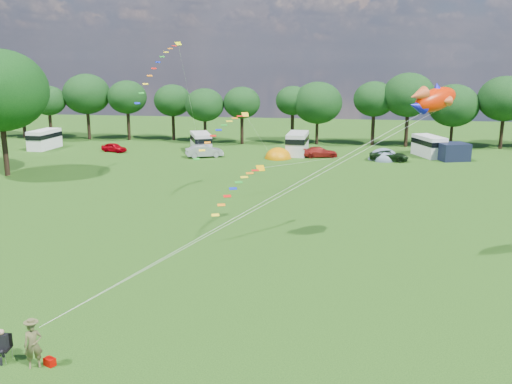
# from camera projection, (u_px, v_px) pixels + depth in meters

# --- Properties ---
(ground_plane) EXTENTS (180.00, 180.00, 0.00)m
(ground_plane) POSITION_uv_depth(u_px,v_px,m) (233.00, 301.00, 29.79)
(ground_plane) COLOR black
(ground_plane) RESTS_ON ground
(tree_line) EXTENTS (102.98, 10.98, 10.27)m
(tree_line) POSITION_uv_depth(u_px,v_px,m) (343.00, 101.00, 80.40)
(tree_line) COLOR black
(tree_line) RESTS_ON ground
(car_a) EXTENTS (3.88, 2.50, 1.21)m
(car_a) POSITION_uv_depth(u_px,v_px,m) (114.00, 147.00, 75.99)
(car_a) COLOR #AB000B
(car_a) RESTS_ON ground
(car_b) EXTENTS (4.68, 3.29, 1.55)m
(car_b) POSITION_uv_depth(u_px,v_px,m) (204.00, 151.00, 71.98)
(car_b) COLOR #9CA0A4
(car_b) RESTS_ON ground
(car_c) EXTENTS (4.61, 2.70, 1.30)m
(car_c) POSITION_uv_depth(u_px,v_px,m) (320.00, 152.00, 72.02)
(car_c) COLOR maroon
(car_c) RESTS_ON ground
(car_d) EXTENTS (4.97, 2.67, 1.30)m
(car_d) POSITION_uv_depth(u_px,v_px,m) (389.00, 156.00, 69.45)
(car_d) COLOR black
(car_d) RESTS_ON ground
(campervan_a) EXTENTS (2.63, 5.48, 2.62)m
(campervan_a) POSITION_uv_depth(u_px,v_px,m) (44.00, 139.00, 78.34)
(campervan_a) COLOR white
(campervan_a) RESTS_ON ground
(campervan_b) EXTENTS (4.07, 5.73, 2.59)m
(campervan_b) POSITION_uv_depth(u_px,v_px,m) (201.00, 142.00, 75.57)
(campervan_b) COLOR silver
(campervan_b) RESTS_ON ground
(campervan_c) EXTENTS (2.64, 5.84, 2.83)m
(campervan_c) POSITION_uv_depth(u_px,v_px,m) (297.00, 143.00, 73.97)
(campervan_c) COLOR silver
(campervan_c) RESTS_ON ground
(campervan_d) EXTENTS (4.06, 5.82, 2.62)m
(campervan_d) POSITION_uv_depth(u_px,v_px,m) (429.00, 145.00, 72.42)
(campervan_d) COLOR white
(campervan_d) RESTS_ON ground
(tent_orange) EXTENTS (3.38, 3.70, 2.64)m
(tent_orange) POSITION_uv_depth(u_px,v_px,m) (278.00, 158.00, 71.45)
(tent_orange) COLOR #D27600
(tent_orange) RESTS_ON ground
(tent_greyblue) EXTENTS (3.80, 4.16, 2.83)m
(tent_greyblue) POSITION_uv_depth(u_px,v_px,m) (383.00, 160.00, 70.42)
(tent_greyblue) COLOR slate
(tent_greyblue) RESTS_ON ground
(awning_navy) EXTENTS (4.13, 3.74, 2.13)m
(awning_navy) POSITION_uv_depth(u_px,v_px,m) (453.00, 152.00, 69.76)
(awning_navy) COLOR black
(awning_navy) RESTS_ON ground
(kite_flyer) EXTENTS (0.87, 0.78, 1.99)m
(kite_flyer) POSITION_uv_depth(u_px,v_px,m) (33.00, 345.00, 23.29)
(kite_flyer) COLOR brown
(kite_flyer) RESTS_ON ground
(camp_chair) EXTENTS (0.63, 0.63, 1.43)m
(camp_chair) POSITION_uv_depth(u_px,v_px,m) (3.00, 341.00, 23.87)
(camp_chair) COLOR #99999E
(camp_chair) RESTS_ON ground
(kite_bag) EXTENTS (0.55, 0.47, 0.33)m
(kite_bag) POSITION_uv_depth(u_px,v_px,m) (50.00, 362.00, 23.60)
(kite_bag) COLOR #B30500
(kite_bag) RESTS_ON ground
(fish_kite) EXTENTS (3.63, 3.22, 2.06)m
(fish_kite) POSITION_uv_depth(u_px,v_px,m) (432.00, 100.00, 33.59)
(fish_kite) COLOR red
(fish_kite) RESTS_ON ground
(streamer_kite_a) EXTENTS (3.31, 5.51, 5.74)m
(streamer_kite_a) POSITION_uv_depth(u_px,v_px,m) (161.00, 63.00, 54.92)
(streamer_kite_a) COLOR #EEFF00
(streamer_kite_a) RESTS_ON ground
(streamer_kite_b) EXTENTS (4.31, 4.59, 3.81)m
(streamer_kite_b) POSITION_uv_depth(u_px,v_px,m) (225.00, 128.00, 51.15)
(streamer_kite_b) COLOR #EDAE17
(streamer_kite_b) RESTS_ON ground
(streamer_kite_c) EXTENTS (3.18, 4.86, 2.80)m
(streamer_kite_c) POSITION_uv_depth(u_px,v_px,m) (243.00, 183.00, 41.10)
(streamer_kite_c) COLOR #DE9602
(streamer_kite_c) RESTS_ON ground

